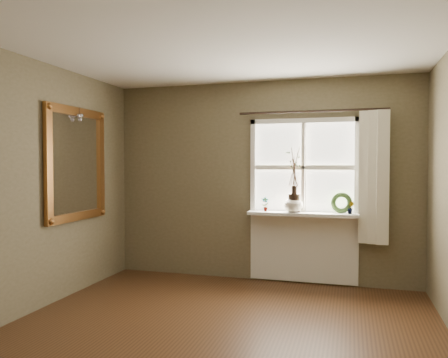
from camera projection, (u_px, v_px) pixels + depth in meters
floor at (207, 349)px, 3.59m from camera, size 4.50×4.50×0.00m
ceiling at (206, 30)px, 3.51m from camera, size 4.50×4.50×0.00m
wall_back at (262, 181)px, 5.76m from camera, size 4.00×0.10×2.60m
wall_left at (1, 188)px, 4.12m from camera, size 0.10×4.50×2.60m
window_frame at (303, 167)px, 5.53m from camera, size 1.36×0.06×1.24m
window_sill at (302, 214)px, 5.44m from camera, size 1.36×0.26×0.04m
window_apron at (303, 247)px, 5.56m from camera, size 1.36×0.04×0.88m
dark_jug at (294, 203)px, 5.47m from camera, size 0.18×0.18×0.23m
cream_vase at (293, 202)px, 5.47m from camera, size 0.29×0.29×0.25m
wreath at (341, 205)px, 5.35m from camera, size 0.28×0.17×0.27m
potted_plant_left at (265, 204)px, 5.57m from camera, size 0.11×0.09×0.18m
potted_plant_right at (351, 208)px, 5.28m from camera, size 0.09×0.07×0.15m
curtain at (374, 177)px, 5.20m from camera, size 0.36×0.12×1.59m
curtain_rod at (311, 111)px, 5.42m from camera, size 1.84×0.03×0.03m
gilt_mirror at (77, 164)px, 5.11m from camera, size 0.10×1.11×1.32m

